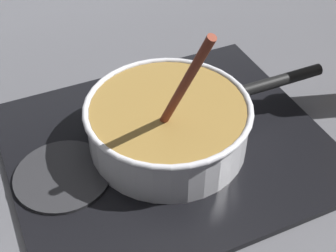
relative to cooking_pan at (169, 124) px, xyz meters
name	(u,v)px	position (x,y,z in m)	size (l,w,h in m)	color
ground	(163,186)	(-0.04, -0.06, -0.08)	(2.40, 1.60, 0.04)	#4C4C51
hob_plate	(168,146)	(0.00, 0.00, -0.05)	(0.56, 0.48, 0.01)	black
burner_ring	(168,142)	(0.00, 0.00, -0.04)	(0.20, 0.20, 0.01)	#592D0C
spare_burner	(63,175)	(-0.20, 0.00, -0.04)	(0.16, 0.16, 0.01)	#262628
cooking_pan	(169,124)	(0.00, 0.00, 0.00)	(0.46, 0.29, 0.28)	silver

